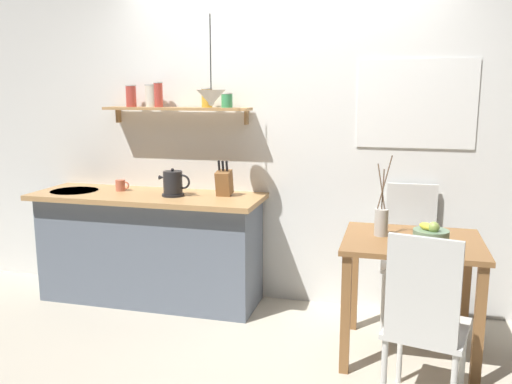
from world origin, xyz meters
TOP-DOWN VIEW (x-y plane):
  - ground_plane at (0.00, 0.00)m, footprint 14.00×14.00m
  - back_wall at (0.20, 0.65)m, footprint 6.80×0.11m
  - kitchen_counter at (-1.00, 0.32)m, footprint 1.83×0.63m
  - wall_shelf at (-0.84, 0.49)m, footprint 1.20×0.20m
  - dining_table at (1.01, -0.13)m, footprint 0.84×0.73m
  - dining_chair_near at (1.06, -0.79)m, footprint 0.49×0.51m
  - dining_chair_far at (1.01, 0.43)m, footprint 0.42×0.45m
  - fruit_bowl at (1.11, -0.17)m, footprint 0.21×0.21m
  - twig_vase at (0.81, -0.09)m, footprint 0.10×0.09m
  - electric_kettle at (-0.76, 0.28)m, footprint 0.25×0.17m
  - knife_block at (-0.39, 0.38)m, footprint 0.11×0.14m
  - coffee_mug_by_sink at (-1.26, 0.37)m, footprint 0.12×0.08m
  - pendant_lamp at (-0.42, 0.21)m, footprint 0.21×0.21m

SIDE VIEW (x-z plane):
  - ground_plane at x=0.00m, z-range 0.00..0.00m
  - kitchen_counter at x=-1.00m, z-range 0.01..0.89m
  - dining_chair_near at x=1.06m, z-range 0.04..1.04m
  - dining_chair_far at x=1.01m, z-range 0.05..1.06m
  - dining_table at x=1.01m, z-range 0.25..1.02m
  - fruit_bowl at x=1.11m, z-range 0.76..0.89m
  - twig_vase at x=0.81m, z-range 0.61..1.13m
  - coffee_mug_by_sink at x=-1.26m, z-range 0.88..0.97m
  - electric_kettle at x=-0.76m, z-range 0.87..1.09m
  - knife_block at x=-0.39m, z-range 0.85..1.13m
  - back_wall at x=0.20m, z-range 0.00..2.70m
  - wall_shelf at x=-0.84m, z-range 1.43..1.75m
  - pendant_lamp at x=-0.42m, z-range 1.31..1.95m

